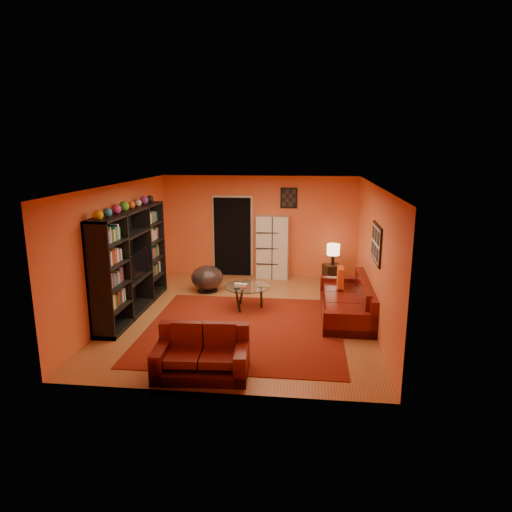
# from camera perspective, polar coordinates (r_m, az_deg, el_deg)

# --- Properties ---
(floor) EXTENTS (6.00, 6.00, 0.00)m
(floor) POSITION_cam_1_polar(r_m,az_deg,el_deg) (9.25, -1.56, -7.42)
(floor) COLOR brown
(floor) RESTS_ON ground
(ceiling) EXTENTS (6.00, 6.00, 0.00)m
(ceiling) POSITION_cam_1_polar(r_m,az_deg,el_deg) (8.67, -1.67, 8.84)
(ceiling) COLOR white
(ceiling) RESTS_ON wall_back
(wall_back) EXTENTS (6.00, 0.00, 6.00)m
(wall_back) POSITION_cam_1_polar(r_m,az_deg,el_deg) (11.79, 0.42, 3.70)
(wall_back) COLOR #E36031
(wall_back) RESTS_ON floor
(wall_front) EXTENTS (6.00, 0.00, 6.00)m
(wall_front) POSITION_cam_1_polar(r_m,az_deg,el_deg) (6.03, -5.60, -5.93)
(wall_front) COLOR #E36031
(wall_front) RESTS_ON floor
(wall_left) EXTENTS (0.00, 6.00, 6.00)m
(wall_left) POSITION_cam_1_polar(r_m,az_deg,el_deg) (9.54, -16.65, 0.80)
(wall_left) COLOR #E36031
(wall_left) RESTS_ON floor
(wall_right) EXTENTS (0.00, 6.00, 6.00)m
(wall_right) POSITION_cam_1_polar(r_m,az_deg,el_deg) (8.88, 14.57, 0.03)
(wall_right) COLOR #E36031
(wall_right) RESTS_ON floor
(rug) EXTENTS (3.60, 3.60, 0.01)m
(rug) POSITION_cam_1_polar(r_m,az_deg,el_deg) (8.59, -1.54, -9.06)
(rug) COLOR #551209
(rug) RESTS_ON floor
(doorway) EXTENTS (0.95, 0.10, 2.04)m
(doorway) POSITION_cam_1_polar(r_m,az_deg,el_deg) (11.90, -2.96, 2.40)
(doorway) COLOR black
(doorway) RESTS_ON floor
(wall_art_right) EXTENTS (0.03, 1.00, 0.70)m
(wall_art_right) POSITION_cam_1_polar(r_m,az_deg,el_deg) (8.53, 14.83, 1.53)
(wall_art_right) COLOR black
(wall_art_right) RESTS_ON wall_right
(wall_art_back) EXTENTS (0.42, 0.03, 0.52)m
(wall_art_back) POSITION_cam_1_polar(r_m,az_deg,el_deg) (11.62, 4.13, 7.25)
(wall_art_back) COLOR black
(wall_art_back) RESTS_ON wall_back
(entertainment_unit) EXTENTS (0.45, 3.00, 2.10)m
(entertainment_unit) POSITION_cam_1_polar(r_m,az_deg,el_deg) (9.51, -15.30, -0.69)
(entertainment_unit) COLOR black
(entertainment_unit) RESTS_ON floor
(tv) EXTENTS (0.96, 0.13, 0.55)m
(tv) POSITION_cam_1_polar(r_m,az_deg,el_deg) (9.55, -14.90, -0.95)
(tv) COLOR black
(tv) RESTS_ON entertainment_unit
(sofa) EXTENTS (1.00, 2.43, 0.85)m
(sofa) POSITION_cam_1_polar(r_m,az_deg,el_deg) (9.37, 11.82, -5.60)
(sofa) COLOR #4B0C0A
(sofa) RESTS_ON rug
(loveseat) EXTENTS (1.42, 0.91, 0.85)m
(loveseat) POSITION_cam_1_polar(r_m,az_deg,el_deg) (7.00, -6.72, -12.11)
(loveseat) COLOR #4B0C0A
(loveseat) RESTS_ON rug
(throw_pillow) EXTENTS (0.12, 0.42, 0.42)m
(throw_pillow) POSITION_cam_1_polar(r_m,az_deg,el_deg) (9.78, 10.50, -2.60)
(throw_pillow) COLOR #D74A17
(throw_pillow) RESTS_ON sofa
(coffee_table) EXTENTS (0.97, 0.97, 0.48)m
(coffee_table) POSITION_cam_1_polar(r_m,az_deg,el_deg) (9.49, -1.13, -4.04)
(coffee_table) COLOR silver
(coffee_table) RESTS_ON floor
(storage_cabinet) EXTENTS (0.83, 0.41, 1.61)m
(storage_cabinet) POSITION_cam_1_polar(r_m,az_deg,el_deg) (11.66, 2.09, 1.10)
(storage_cabinet) COLOR silver
(storage_cabinet) RESTS_ON floor
(bowl_chair) EXTENTS (0.75, 0.75, 0.61)m
(bowl_chair) POSITION_cam_1_polar(r_m,az_deg,el_deg) (10.72, -6.12, -2.72)
(bowl_chair) COLOR black
(bowl_chair) RESTS_ON floor
(side_table) EXTENTS (0.51, 0.51, 0.50)m
(side_table) POSITION_cam_1_polar(r_m,az_deg,el_deg) (11.36, 9.52, -2.30)
(side_table) COLOR black
(side_table) RESTS_ON floor
(table_lamp) EXTENTS (0.31, 0.31, 0.52)m
(table_lamp) POSITION_cam_1_polar(r_m,az_deg,el_deg) (11.21, 9.64, 0.74)
(table_lamp) COLOR black
(table_lamp) RESTS_ON side_table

